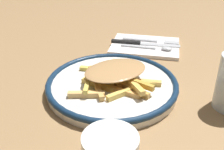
{
  "coord_description": "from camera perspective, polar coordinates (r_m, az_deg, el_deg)",
  "views": [
    {
      "loc": [
        0.53,
        0.15,
        0.34
      ],
      "look_at": [
        0.0,
        0.0,
        0.04
      ],
      "focal_mm": 44.92,
      "sensor_mm": 36.0,
      "label": 1
    }
  ],
  "objects": [
    {
      "name": "plate",
      "position": [
        0.64,
        0.0,
        -2.01
      ],
      "size": [
        0.3,
        0.3,
        0.03
      ],
      "color": "white",
      "rests_on": "ground_plane"
    },
    {
      "name": "fries_heap",
      "position": [
        0.63,
        0.53,
        -0.09
      ],
      "size": [
        0.18,
        0.2,
        0.04
      ],
      "color": "#EFB550",
      "rests_on": "plate"
    },
    {
      "name": "ground_plane",
      "position": [
        0.65,
        0.0,
        -3.07
      ],
      "size": [
        2.6,
        2.6,
        0.0
      ],
      "primitive_type": "plane",
      "color": "#967149"
    },
    {
      "name": "spoon",
      "position": [
        0.84,
        8.81,
        5.49
      ],
      "size": [
        0.02,
        0.15,
        0.01
      ],
      "color": "silver",
      "rests_on": "napkin"
    },
    {
      "name": "napkin",
      "position": [
        0.87,
        6.75,
        5.89
      ],
      "size": [
        0.17,
        0.22,
        0.01
      ],
      "primitive_type": "cube",
      "rotation": [
        0.0,
        0.0,
        0.08
      ],
      "color": "white",
      "rests_on": "ground_plane"
    },
    {
      "name": "fork",
      "position": [
        0.89,
        7.89,
        6.93
      ],
      "size": [
        0.03,
        0.18,
        0.01
      ],
      "color": "silver",
      "rests_on": "napkin"
    },
    {
      "name": "knife",
      "position": [
        0.87,
        5.53,
        6.49
      ],
      "size": [
        0.04,
        0.21,
        0.01
      ],
      "color": "black",
      "rests_on": "napkin"
    }
  ]
}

